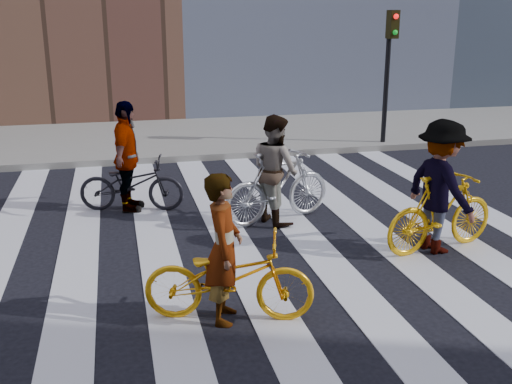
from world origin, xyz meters
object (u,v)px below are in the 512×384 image
object	(u,v)px
bike_silver_mid	(278,186)
bike_dark_rear	(131,184)
rider_mid	(275,169)
rider_right	(440,187)
traffic_signal	(389,55)
rider_rear	(127,157)
bike_yellow_left	(229,278)
bike_yellow_right	(441,213)
rider_left	(224,249)

from	to	relation	value
bike_silver_mid	bike_dark_rear	xyz separation A→B (m)	(-2.26, 1.13, -0.12)
rider_mid	rider_right	distance (m)	2.57
traffic_signal	rider_rear	bearing A→B (deg)	-150.69
bike_yellow_left	bike_yellow_right	size ratio (longest dim) A/B	1.00
traffic_signal	rider_left	xyz separation A→B (m)	(-5.49, -7.71, -1.45)
traffic_signal	rider_right	bearing A→B (deg)	-108.96
bike_silver_mid	rider_rear	bearing A→B (deg)	45.56
traffic_signal	rider_mid	world-z (taller)	traffic_signal
bike_yellow_right	bike_dark_rear	bearing A→B (deg)	43.49
rider_left	rider_right	xyz separation A→B (m)	(3.28, 1.29, 0.11)
rider_left	bike_silver_mid	bearing A→B (deg)	-9.64
rider_left	rider_mid	distance (m)	3.31
bike_dark_rear	rider_right	distance (m)	5.03
rider_left	rider_right	distance (m)	3.53
bike_dark_rear	rider_left	distance (m)	4.23
bike_silver_mid	rider_left	bearing A→B (deg)	136.09
bike_yellow_left	traffic_signal	bearing A→B (deg)	-19.40
bike_dark_rear	rider_left	size ratio (longest dim) A/B	1.06
traffic_signal	rider_left	bearing A→B (deg)	-125.45
bike_silver_mid	bike_dark_rear	size ratio (longest dim) A/B	1.10
bike_yellow_right	rider_right	distance (m)	0.39
bike_yellow_left	bike_dark_rear	distance (m)	4.23
bike_dark_rear	rider_rear	xyz separation A→B (m)	(-0.05, -0.00, 0.47)
bike_yellow_right	rider_rear	size ratio (longest dim) A/B	0.99
rider_rear	bike_silver_mid	bearing A→B (deg)	-102.91
bike_yellow_left	bike_dark_rear	xyz separation A→B (m)	(-0.88, 4.13, -0.02)
rider_left	rider_right	bearing A→B (deg)	-52.80
rider_mid	rider_rear	xyz separation A→B (m)	(-2.26, 1.13, 0.07)
rider_rear	rider_mid	bearing A→B (deg)	-103.40
rider_rear	traffic_signal	bearing A→B (deg)	-47.62
bike_yellow_left	rider_mid	size ratio (longest dim) A/B	1.06
bike_dark_rear	rider_mid	world-z (taller)	rider_mid
traffic_signal	bike_yellow_right	world-z (taller)	traffic_signal
traffic_signal	bike_yellow_right	xyz separation A→B (m)	(-2.16, -6.43, -1.72)
traffic_signal	bike_dark_rear	xyz separation A→B (m)	(-6.33, -3.58, -1.82)
bike_yellow_left	rider_right	distance (m)	3.51
rider_right	bike_dark_rear	bearing A→B (deg)	43.17
rider_right	bike_silver_mid	bearing A→B (deg)	34.98
traffic_signal	bike_yellow_right	distance (m)	6.99
bike_yellow_left	bike_dark_rear	size ratio (longest dim) A/B	1.05
bike_dark_rear	bike_silver_mid	bearing A→B (deg)	-103.40
bike_yellow_right	rider_rear	xyz separation A→B (m)	(-4.22, 2.85, 0.38)
bike_silver_mid	rider_left	distance (m)	3.34
bike_silver_mid	rider_rear	size ratio (longest dim) A/B	1.04
bike_dark_rear	rider_right	xyz separation A→B (m)	(4.12, -2.85, 0.47)
bike_dark_rear	bike_yellow_right	bearing A→B (deg)	-111.26
bike_dark_rear	rider_mid	xyz separation A→B (m)	(2.21, -1.13, 0.41)
traffic_signal	rider_left	world-z (taller)	traffic_signal
traffic_signal	rider_right	distance (m)	6.93
rider_left	bike_yellow_right	bearing A→B (deg)	-53.09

